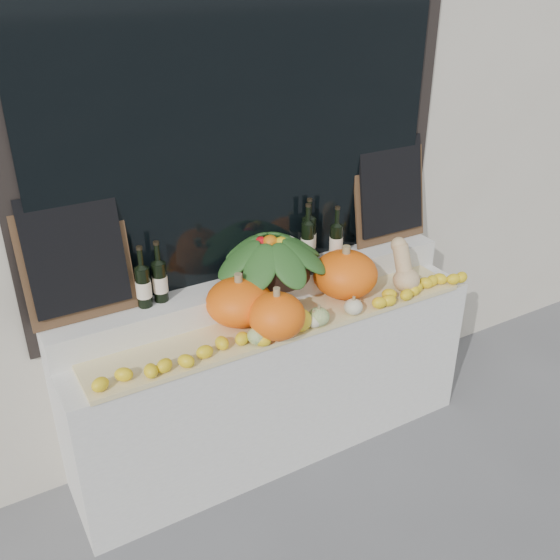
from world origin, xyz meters
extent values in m
cube|color=beige|center=(0.00, 2.25, 2.25)|extent=(7.00, 0.90, 4.50)
cube|color=black|center=(0.00, 1.80, 1.90)|extent=(2.40, 0.04, 2.10)
cube|color=black|center=(0.00, 1.77, 1.90)|extent=(2.20, 0.02, 2.00)
cube|color=silver|center=(0.00, 1.52, 0.44)|extent=(2.30, 0.55, 0.88)
cube|color=silver|center=(0.00, 1.68, 0.96)|extent=(2.30, 0.25, 0.16)
cube|color=tan|center=(0.00, 1.40, 0.89)|extent=(2.10, 0.32, 0.02)
ellipsoid|color=#FF640D|center=(-0.21, 1.51, 1.02)|extent=(0.36, 0.36, 0.24)
ellipsoid|color=#FF640D|center=(0.43, 1.48, 1.03)|extent=(0.47, 0.47, 0.26)
ellipsoid|color=#FF640D|center=(-0.11, 1.29, 1.02)|extent=(0.34, 0.34, 0.23)
ellipsoid|color=tan|center=(0.75, 1.34, 0.97)|extent=(0.15, 0.15, 0.14)
cylinder|color=tan|center=(0.75, 1.39, 1.08)|extent=(0.09, 0.14, 0.18)
sphere|color=tan|center=(0.75, 1.43, 1.15)|extent=(0.09, 0.09, 0.09)
ellipsoid|color=#397021|center=(0.13, 1.28, 0.95)|extent=(0.11, 0.11, 0.10)
cylinder|color=olive|center=(0.13, 1.28, 1.01)|extent=(0.02, 0.02, 0.02)
ellipsoid|color=#397021|center=(-0.22, 1.28, 0.95)|extent=(0.10, 0.10, 0.09)
cylinder|color=olive|center=(-0.22, 1.28, 1.01)|extent=(0.02, 0.02, 0.02)
ellipsoid|color=beige|center=(0.10, 1.28, 0.94)|extent=(0.09, 0.09, 0.07)
cylinder|color=olive|center=(0.10, 1.28, 0.99)|extent=(0.02, 0.02, 0.02)
ellipsoid|color=yellow|center=(0.02, 1.28, 0.96)|extent=(0.11, 0.11, 0.12)
cylinder|color=olive|center=(0.02, 1.28, 1.04)|extent=(0.02, 0.02, 0.02)
ellipsoid|color=beige|center=(0.35, 1.28, 0.95)|extent=(0.10, 0.10, 0.08)
cylinder|color=olive|center=(0.35, 1.28, 1.00)|extent=(0.02, 0.02, 0.02)
cylinder|color=black|center=(0.06, 1.66, 1.10)|extent=(0.43, 0.43, 0.11)
cylinder|color=black|center=(-0.64, 1.68, 1.14)|extent=(0.07, 0.07, 0.21)
cylinder|color=black|center=(-0.64, 1.68, 1.30)|extent=(0.03, 0.03, 0.10)
cylinder|color=beige|center=(-0.64, 1.68, 1.13)|extent=(0.08, 0.08, 0.08)
cylinder|color=black|center=(-0.64, 1.68, 1.35)|extent=(0.03, 0.03, 0.02)
cylinder|color=black|center=(-0.55, 1.69, 1.14)|extent=(0.07, 0.07, 0.21)
cylinder|color=black|center=(-0.55, 1.69, 1.30)|extent=(0.03, 0.03, 0.10)
cylinder|color=beige|center=(-0.55, 1.69, 1.13)|extent=(0.08, 0.08, 0.08)
cylinder|color=black|center=(-0.55, 1.69, 1.35)|extent=(0.03, 0.03, 0.02)
cylinder|color=black|center=(0.35, 1.74, 1.16)|extent=(0.08, 0.08, 0.25)
cylinder|color=black|center=(0.35, 1.74, 1.34)|extent=(0.03, 0.03, 0.10)
cylinder|color=beige|center=(0.35, 1.74, 1.15)|extent=(0.08, 0.08, 0.08)
cylinder|color=black|center=(0.35, 1.74, 1.39)|extent=(0.03, 0.03, 0.02)
cylinder|color=black|center=(0.32, 1.70, 1.16)|extent=(0.07, 0.07, 0.24)
cylinder|color=black|center=(0.32, 1.70, 1.33)|extent=(0.03, 0.03, 0.10)
cylinder|color=beige|center=(0.32, 1.70, 1.15)|extent=(0.08, 0.08, 0.08)
cylinder|color=black|center=(0.32, 1.70, 1.38)|extent=(0.03, 0.03, 0.02)
cylinder|color=black|center=(0.49, 1.66, 1.14)|extent=(0.07, 0.07, 0.20)
cylinder|color=black|center=(0.49, 1.66, 1.29)|extent=(0.03, 0.03, 0.10)
cylinder|color=beige|center=(0.49, 1.66, 1.13)|extent=(0.08, 0.08, 0.08)
cylinder|color=black|center=(0.49, 1.66, 1.35)|extent=(0.03, 0.03, 0.02)
cube|color=#4C331E|center=(-0.92, 1.75, 1.35)|extent=(0.50, 0.13, 0.61)
cube|color=black|center=(-0.92, 1.73, 1.38)|extent=(0.44, 0.12, 0.55)
cube|color=#4C331E|center=(0.92, 1.75, 1.35)|extent=(0.50, 0.13, 0.61)
cube|color=black|center=(0.92, 1.73, 1.38)|extent=(0.44, 0.12, 0.55)
camera|label=1|loc=(-1.41, -0.98, 2.57)|focal=40.00mm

